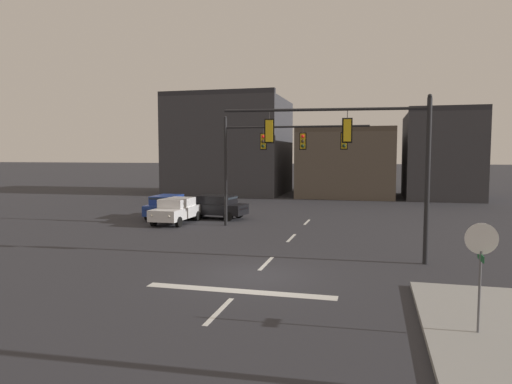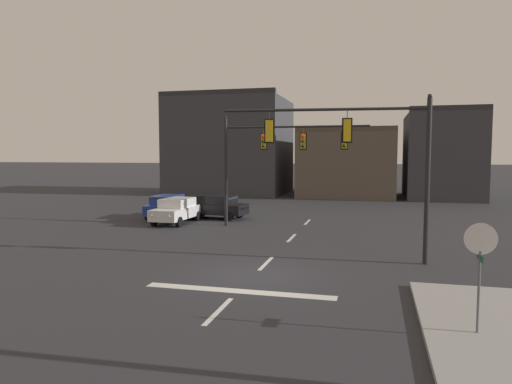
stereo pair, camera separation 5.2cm
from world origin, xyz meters
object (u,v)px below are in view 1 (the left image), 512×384
object	(u,v)px
stop_sign	(481,251)
car_lot_nearside	(215,206)
signal_mast_far_side	(271,151)
car_lot_farside	(176,210)
signal_mast_near_side	(365,149)
car_lot_middle	(168,206)

from	to	relation	value
stop_sign	car_lot_nearside	bearing A→B (deg)	125.52
signal_mast_far_side	car_lot_farside	xyz separation A→B (m)	(-6.28, 0.15, -3.82)
stop_sign	car_lot_farside	xyz separation A→B (m)	(-14.89, 15.80, -1.29)
signal_mast_near_side	car_lot_nearside	bearing A→B (deg)	133.41
signal_mast_far_side	car_lot_middle	world-z (taller)	signal_mast_far_side
stop_sign	car_lot_nearside	world-z (taller)	stop_sign
car_lot_nearside	car_lot_farside	xyz separation A→B (m)	(-1.75, -2.61, 0.00)
car_lot_farside	signal_mast_near_side	bearing A→B (deg)	-34.43
car_lot_nearside	car_lot_middle	world-z (taller)	same
car_lot_nearside	signal_mast_far_side	bearing A→B (deg)	-31.37
signal_mast_far_side	car_lot_farside	world-z (taller)	signal_mast_far_side
car_lot_nearside	car_lot_middle	size ratio (longest dim) A/B	1.03
car_lot_middle	car_lot_farside	distance (m)	2.60
signal_mast_near_side	car_lot_farside	bearing A→B (deg)	145.57
signal_mast_far_side	car_lot_farside	size ratio (longest dim) A/B	1.95
signal_mast_far_side	car_lot_nearside	xyz separation A→B (m)	(-4.54, 2.77, -3.82)
car_lot_nearside	stop_sign	bearing A→B (deg)	-54.48
stop_sign	car_lot_nearside	distance (m)	22.66
car_lot_middle	stop_sign	bearing A→B (deg)	-47.34
signal_mast_near_side	car_lot_middle	bearing A→B (deg)	142.84
stop_sign	car_lot_farside	world-z (taller)	stop_sign
signal_mast_near_side	car_lot_nearside	world-z (taller)	signal_mast_near_side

